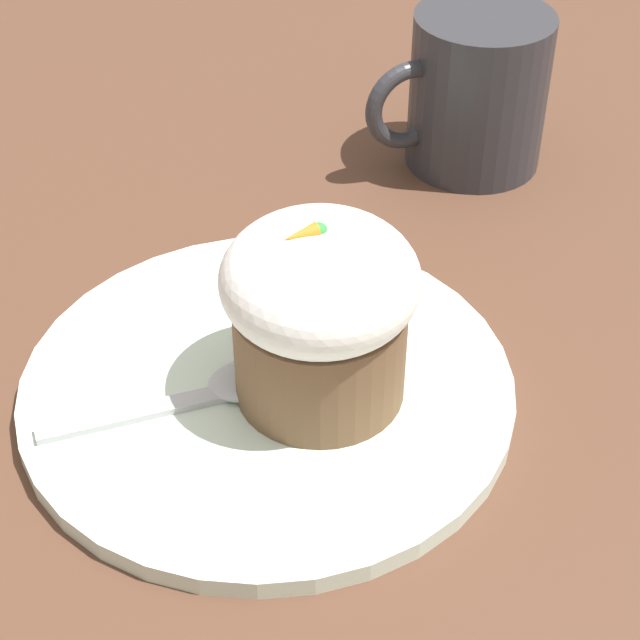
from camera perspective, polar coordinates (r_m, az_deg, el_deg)
ground_plane at (r=0.55m, az=-2.81°, el=-3.99°), size 4.00×4.00×0.00m
dessert_plate at (r=0.55m, az=-2.82°, el=-3.59°), size 0.25×0.25×0.01m
carrot_cake at (r=0.51m, az=-0.00°, el=0.53°), size 0.09×0.09×0.10m
spoon at (r=0.54m, az=-5.64°, el=-3.91°), size 0.13×0.03×0.01m
coffee_cup at (r=0.72m, az=8.27°, el=11.97°), size 0.13×0.09×0.10m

